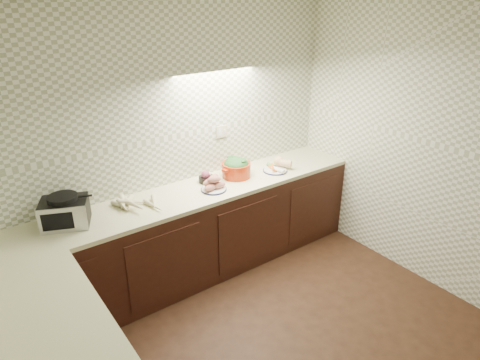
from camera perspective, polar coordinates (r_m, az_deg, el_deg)
room at (r=2.62m, az=9.34°, el=1.08°), size 3.60×3.60×2.60m
counter at (r=3.38m, az=-9.36°, el=-16.57°), size 3.60×3.60×0.90m
toaster_oven at (r=3.69m, az=-22.33°, el=-3.90°), size 0.44×0.40×0.26m
parsnip_pile at (r=3.82m, az=-13.47°, el=-3.10°), size 0.44×0.38×0.08m
sweet_potato_plate at (r=4.03m, az=-3.59°, el=-0.57°), size 0.24×0.24×0.15m
onion_bowl at (r=4.21m, az=-4.47°, el=0.30°), size 0.16×0.16×0.12m
dutch_oven at (r=4.30m, az=-0.50°, el=1.67°), size 0.36×0.34×0.20m
veg_plate at (r=4.51m, az=4.91°, el=1.96°), size 0.33×0.33×0.12m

